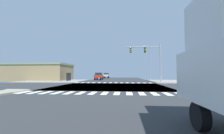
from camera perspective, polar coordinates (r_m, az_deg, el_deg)
name	(u,v)px	position (r m, az deg, el deg)	size (l,w,h in m)	color
ground	(110,86)	(19.91, -0.57, -7.20)	(90.00, 90.00, 0.05)	#2E3033
sidewalk_corner_ne	(181,81)	(33.65, 24.34, -4.91)	(12.00, 12.00, 0.14)	gray
sidewalk_corner_nw	(56,81)	(35.13, -20.19, -4.88)	(12.00, 12.00, 0.14)	gray
crosswalk_near	(99,93)	(12.74, -4.99, -9.69)	(13.50, 2.00, 0.01)	silver
crosswalk_far	(113,83)	(27.19, 0.43, -5.90)	(13.50, 2.00, 0.01)	silver
traffic_signal_mast	(147,55)	(27.96, 13.08, 4.57)	(6.06, 0.55, 6.83)	gray
street_lamp	(149,60)	(36.69, 13.57, 2.70)	(1.78, 0.32, 8.22)	gray
bank_building	(35,72)	(40.92, -26.75, -1.72)	(17.72, 8.61, 3.97)	olive
sedan_nearside_1	(99,76)	(39.89, -4.96, -3.22)	(1.80, 4.30, 1.88)	black
sedan_crossing_2	(106,75)	(55.46, -2.12, -3.04)	(1.80, 4.30, 1.88)	black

